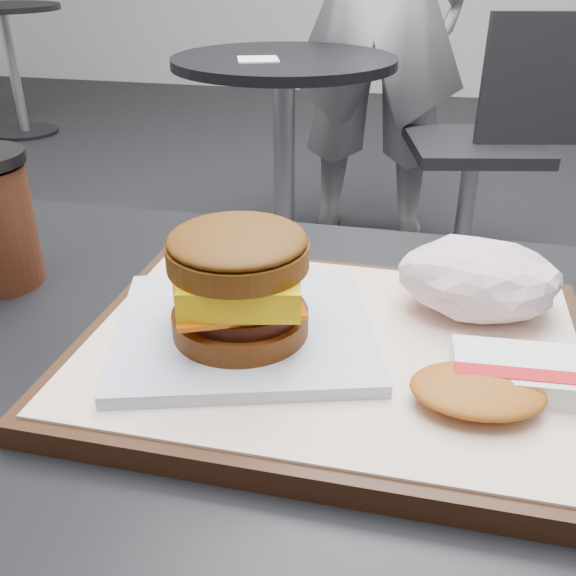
# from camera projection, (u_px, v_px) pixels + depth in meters

# --- Properties ---
(customer_table) EXTENTS (0.80, 0.60, 0.77)m
(customer_table) POSITION_uv_depth(u_px,v_px,m) (243.00, 545.00, 0.57)
(customer_table) COLOR #A5A5AA
(customer_table) RESTS_ON ground
(serving_tray) EXTENTS (0.38, 0.28, 0.02)m
(serving_tray) POSITION_uv_depth(u_px,v_px,m) (331.00, 352.00, 0.49)
(serving_tray) COLOR black
(serving_tray) RESTS_ON customer_table
(breakfast_sandwich) EXTENTS (0.23, 0.22, 0.09)m
(breakfast_sandwich) POSITION_uv_depth(u_px,v_px,m) (241.00, 294.00, 0.46)
(breakfast_sandwich) COLOR white
(breakfast_sandwich) RESTS_ON serving_tray
(hash_brown) EXTENTS (0.12, 0.10, 0.02)m
(hash_brown) POSITION_uv_depth(u_px,v_px,m) (502.00, 380.00, 0.42)
(hash_brown) COLOR white
(hash_brown) RESTS_ON serving_tray
(crumpled_wrapper) EXTENTS (0.13, 0.10, 0.06)m
(crumpled_wrapper) POSITION_uv_depth(u_px,v_px,m) (479.00, 279.00, 0.51)
(crumpled_wrapper) COLOR white
(crumpled_wrapper) RESTS_ON serving_tray
(neighbor_table) EXTENTS (0.70, 0.70, 0.75)m
(neighbor_table) POSITION_uv_depth(u_px,v_px,m) (284.00, 121.00, 2.07)
(neighbor_table) COLOR black
(neighbor_table) RESTS_ON ground
(napkin) EXTENTS (0.15, 0.15, 0.00)m
(napkin) POSITION_uv_depth(u_px,v_px,m) (258.00, 59.00, 1.91)
(napkin) COLOR white
(napkin) RESTS_ON neighbor_table
(neighbor_chair) EXTENTS (0.64, 0.50, 0.88)m
(neighbor_chair) POSITION_uv_depth(u_px,v_px,m) (497.00, 132.00, 2.11)
(neighbor_chair) COLOR #ACACB1
(neighbor_chair) RESTS_ON ground
(bg_table_mid) EXTENTS (0.66, 0.66, 0.75)m
(bg_table_mid) POSITION_uv_depth(u_px,v_px,m) (8.00, 39.00, 3.80)
(bg_table_mid) COLOR black
(bg_table_mid) RESTS_ON ground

